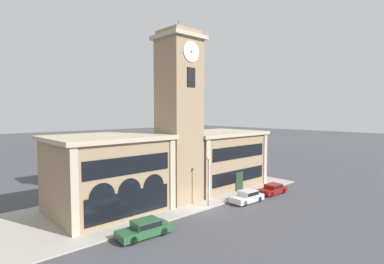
% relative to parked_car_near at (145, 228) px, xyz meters
% --- Properties ---
extents(ground_plane, '(300.00, 300.00, 0.00)m').
position_rel_parked_car_near_xyz_m(ground_plane, '(8.90, 1.35, -0.76)').
color(ground_plane, '#424247').
extents(sidewalk_kerb, '(38.71, 13.56, 0.15)m').
position_rel_parked_car_near_xyz_m(sidewalk_kerb, '(8.90, 8.13, -0.68)').
color(sidewalk_kerb, '#A39E93').
rests_on(sidewalk_kerb, ground_plane).
extents(clock_tower, '(4.95, 4.95, 21.55)m').
position_rel_parked_car_near_xyz_m(clock_tower, '(8.90, 5.91, 9.47)').
color(clock_tower, '#937A5B').
rests_on(clock_tower, ground_plane).
extents(town_hall_left_wing, '(12.12, 9.83, 8.34)m').
position_rel_parked_car_near_xyz_m(town_hall_left_wing, '(0.77, 8.31, 3.44)').
color(town_hall_left_wing, '#937A5B').
rests_on(town_hall_left_wing, ground_plane).
extents(town_hall_right_wing, '(13.63, 9.83, 8.01)m').
position_rel_parked_car_near_xyz_m(town_hall_right_wing, '(17.79, 8.32, 3.27)').
color(town_hall_right_wing, '#937A5B').
rests_on(town_hall_right_wing, ground_plane).
extents(parked_car_near, '(4.90, 2.14, 1.45)m').
position_rel_parked_car_near_xyz_m(parked_car_near, '(0.00, 0.00, 0.00)').
color(parked_car_near, '#285633').
rests_on(parked_car_near, ground_plane).
extents(parked_car_mid, '(4.39, 2.08, 1.43)m').
position_rel_parked_car_near_xyz_m(parked_car_mid, '(14.63, 0.00, -0.02)').
color(parked_car_mid, silver).
rests_on(parked_car_mid, ground_plane).
extents(parked_car_far, '(4.37, 2.01, 1.28)m').
position_rel_parked_car_near_xyz_m(parked_car_far, '(20.19, 0.00, -0.08)').
color(parked_car_far, maroon).
rests_on(parked_car_far, ground_plane).
extents(street_lamp, '(0.36, 0.36, 5.66)m').
position_rel_parked_car_near_xyz_m(street_lamp, '(9.79, 1.85, 3.11)').
color(street_lamp, '#4C4C51').
rests_on(street_lamp, sidewalk_kerb).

